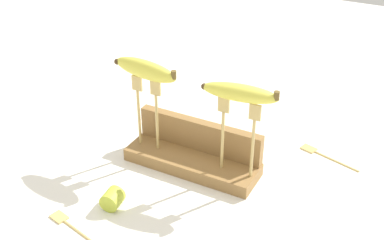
% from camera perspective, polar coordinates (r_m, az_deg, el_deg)
% --- Properties ---
extents(ground_plane, '(3.00, 3.00, 0.00)m').
position_cam_1_polar(ground_plane, '(1.19, 0.00, -5.45)').
color(ground_plane, white).
extents(wooden_board, '(0.32, 0.10, 0.03)m').
position_cam_1_polar(wooden_board, '(1.18, 0.00, -4.84)').
color(wooden_board, olive).
rests_on(wooden_board, ground).
extents(board_backstop, '(0.31, 0.02, 0.08)m').
position_cam_1_polar(board_backstop, '(1.18, 0.91, -1.73)').
color(board_backstop, olive).
rests_on(board_backstop, wooden_board).
extents(fork_stand_left, '(0.08, 0.01, 0.18)m').
position_cam_1_polar(fork_stand_left, '(1.16, -5.16, 1.57)').
color(fork_stand_left, tan).
rests_on(fork_stand_left, wooden_board).
extents(fork_stand_right, '(0.10, 0.01, 0.18)m').
position_cam_1_polar(fork_stand_right, '(1.07, 5.31, -1.22)').
color(fork_stand_right, tan).
rests_on(fork_stand_right, wooden_board).
extents(banana_raised_left, '(0.18, 0.06, 0.04)m').
position_cam_1_polar(banana_raised_left, '(1.12, -5.39, 5.80)').
color(banana_raised_left, '#DBD147').
rests_on(banana_raised_left, fork_stand_left).
extents(banana_raised_right, '(0.17, 0.06, 0.04)m').
position_cam_1_polar(banana_raised_right, '(1.02, 5.55, 3.15)').
color(banana_raised_right, '#DBD147').
rests_on(banana_raised_right, fork_stand_right).
extents(fork_fallen_near, '(0.17, 0.05, 0.01)m').
position_cam_1_polar(fork_fallen_near, '(1.06, -13.73, -11.70)').
color(fork_fallen_near, tan).
rests_on(fork_fallen_near, ground).
extents(fork_fallen_far, '(0.16, 0.06, 0.01)m').
position_cam_1_polar(fork_fallen_far, '(1.27, 14.69, -3.79)').
color(fork_fallen_far, tan).
rests_on(fork_fallen_far, ground).
extents(banana_chunk_near, '(0.05, 0.05, 0.04)m').
position_cam_1_polar(banana_chunk_near, '(1.08, -9.10, -8.92)').
color(banana_chunk_near, '#B2C138').
rests_on(banana_chunk_near, ground).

